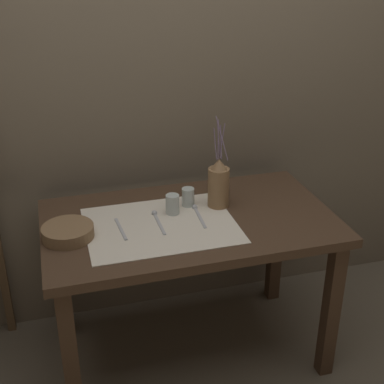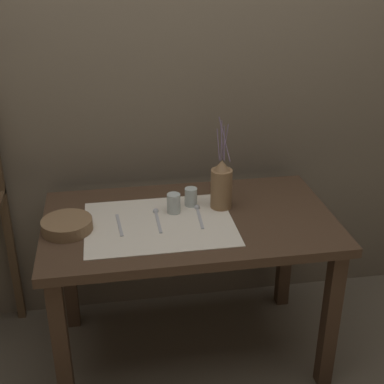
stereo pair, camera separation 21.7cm
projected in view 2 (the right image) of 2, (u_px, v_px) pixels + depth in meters
The scene contains 11 objects.
ground_plane at pixel (190, 350), 2.53m from camera, with size 12.00×12.00×0.00m, color brown.
stone_wall_back at pixel (173, 75), 2.42m from camera, with size 7.00×0.06×2.40m.
wooden_table at pixel (189, 239), 2.26m from camera, with size 1.21×0.70×0.71m.
linen_cloth at pixel (159, 224), 2.18m from camera, with size 0.60×0.46×0.00m.
pitcher_with_flowers at pixel (221, 186), 2.27m from camera, with size 0.09×0.09×0.41m.
wooden_bowl at pixel (67, 225), 2.11m from camera, with size 0.20×0.20×0.05m.
glass_tumbler_near at pixel (174, 203), 2.25m from camera, with size 0.06×0.06×0.08m.
glass_tumbler_far at pixel (191, 197), 2.31m from camera, with size 0.05×0.05×0.08m.
fork_inner at pixel (119, 225), 2.16m from camera, with size 0.02×0.18×0.00m.
spoon_inner at pixel (157, 215), 2.23m from camera, with size 0.02×0.19×0.02m.
spoon_outer at pixel (198, 211), 2.26m from camera, with size 0.03×0.19×0.02m.
Camera 2 is at (-0.31, -1.93, 1.76)m, focal length 50.00 mm.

